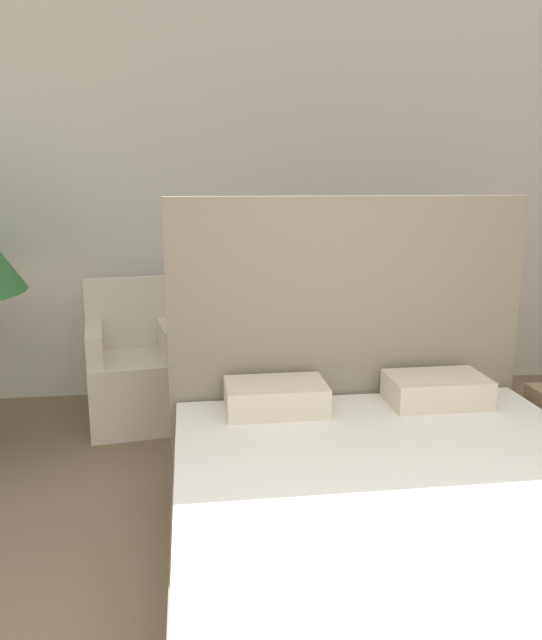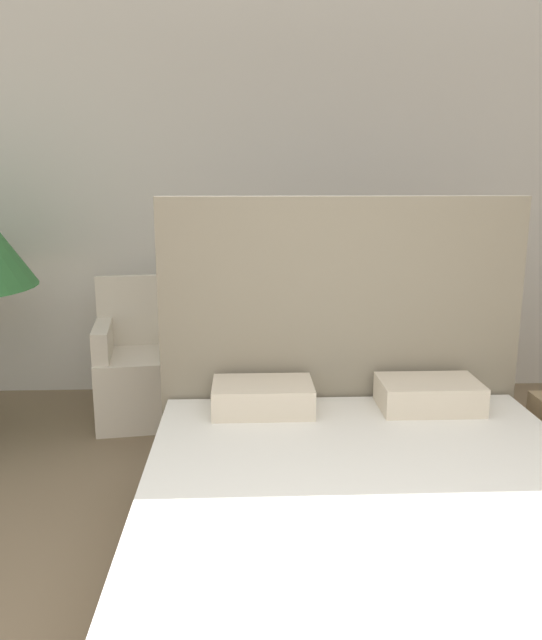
{
  "view_description": "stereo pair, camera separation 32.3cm",
  "coord_description": "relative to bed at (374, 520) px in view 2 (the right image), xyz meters",
  "views": [
    {
      "loc": [
        -0.59,
        -0.93,
        1.55
      ],
      "look_at": [
        -0.12,
        2.55,
        0.76
      ],
      "focal_mm": 35.0,
      "sensor_mm": 36.0,
      "label": 1
    },
    {
      "loc": [
        -0.27,
        -0.96,
        1.55
      ],
      "look_at": [
        -0.12,
        2.55,
        0.76
      ],
      "focal_mm": 35.0,
      "sensor_mm": 36.0,
      "label": 2
    }
  ],
  "objects": [
    {
      "name": "side_table",
      "position": [
        -0.67,
        1.78,
        -0.04
      ],
      "size": [
        0.37,
        0.37,
        0.49
      ],
      "color": "#B7AD93",
      "rests_on": "ground_plane"
    },
    {
      "name": "bed",
      "position": [
        0.0,
        0.0,
        0.0
      ],
      "size": [
        1.83,
        2.06,
        1.48
      ],
      "color": "#8C7A5B",
      "rests_on": "ground_plane"
    },
    {
      "name": "wall_back",
      "position": [
        -0.22,
        2.43,
        1.17
      ],
      "size": [
        10.0,
        0.06,
        2.9
      ],
      "color": "silver",
      "rests_on": "ground_plane"
    },
    {
      "name": "armchair_near_window_right",
      "position": [
        -0.17,
        1.81,
        0.02
      ],
      "size": [
        0.57,
        0.58,
        0.92
      ],
      "rotation": [
        0.0,
        0.0,
        0.0
      ],
      "color": "beige",
      "rests_on": "ground_plane"
    },
    {
      "name": "armchair_near_window_left",
      "position": [
        -1.17,
        1.81,
        0.02
      ],
      "size": [
        0.64,
        0.65,
        0.92
      ],
      "rotation": [
        0.0,
        0.0,
        0.14
      ],
      "color": "beige",
      "rests_on": "ground_plane"
    }
  ]
}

